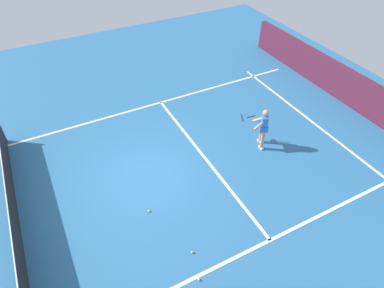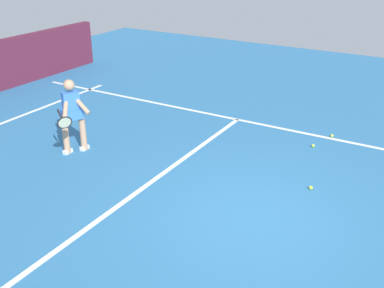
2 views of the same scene
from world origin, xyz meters
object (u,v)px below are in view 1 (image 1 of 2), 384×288
object	(u,v)px
tennis_ball_mid	(192,252)
tennis_ball_far	(149,211)
tennis_ball_near	(199,280)
tennis_player	(263,127)

from	to	relation	value
tennis_ball_mid	tennis_ball_far	distance (m)	1.87
tennis_ball_far	tennis_ball_near	bearing A→B (deg)	-172.96
tennis_ball_near	tennis_ball_far	size ratio (longest dim) A/B	1.00
tennis_ball_near	tennis_ball_far	bearing A→B (deg)	7.04
tennis_player	tennis_ball_near	world-z (taller)	tennis_player
tennis_player	tennis_ball_near	bearing A→B (deg)	128.58
tennis_ball_near	tennis_ball_mid	bearing A→B (deg)	-14.90
tennis_ball_near	tennis_ball_mid	size ratio (longest dim) A/B	1.00
tennis_player	tennis_ball_mid	bearing A→B (deg)	123.30
tennis_player	tennis_ball_mid	xyz separation A→B (m)	(-2.75, 4.19, -0.81)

